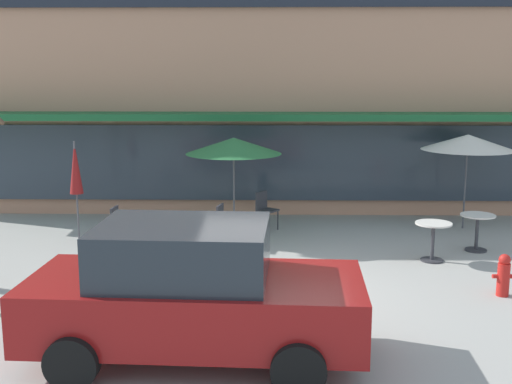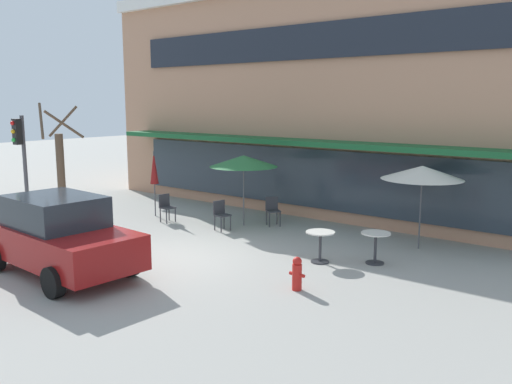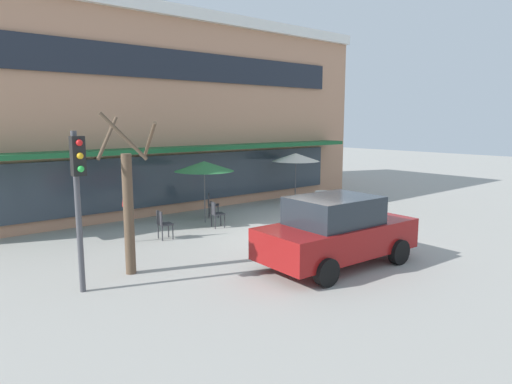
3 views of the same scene
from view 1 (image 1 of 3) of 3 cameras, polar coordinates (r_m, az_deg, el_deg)
The scene contains 12 objects.
ground_plane at distance 10.70m, azimuth 1.84°, elevation -9.10°, with size 80.00×80.00×0.00m, color #9E9B93.
building_facade at distance 20.04m, azimuth 1.53°, elevation 11.62°, with size 18.63×9.10×7.90m.
cafe_table_near_wall at distance 12.83m, azimuth 15.46°, elevation -3.71°, with size 0.70×0.70×0.76m.
cafe_table_streetside at distance 13.82m, azimuth 19.07°, elevation -2.89°, with size 0.70×0.70×0.76m.
patio_umbrella_green_folded at distance 13.86m, azimuth -15.75°, elevation 2.02°, with size 0.28×0.28×2.20m.
patio_umbrella_cream_folded at distance 15.48m, azimuth 18.31°, elevation 4.22°, with size 2.10×2.10×2.20m.
patio_umbrella_corner_open at distance 14.00m, azimuth -2.00°, elevation 4.13°, with size 2.10×2.10×2.20m.
cafe_chair_0 at distance 13.39m, azimuth -2.79°, elevation -2.69°, with size 0.48×0.48×0.89m.
cafe_chair_1 at distance 13.46m, azimuth -12.02°, elevation -2.84°, with size 0.44×0.44×0.89m.
cafe_chair_2 at distance 14.80m, azimuth 0.80°, elevation -1.39°, with size 0.56×0.56×0.89m.
parked_sedan at distance 8.21m, azimuth -5.68°, elevation -8.87°, with size 4.28×2.17×1.76m.
fire_hydrant at distance 11.28m, azimuth 21.15°, elevation -6.89°, with size 0.36×0.20×0.71m.
Camera 1 is at (-0.15, -10.07, 3.62)m, focal length 45.00 mm.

